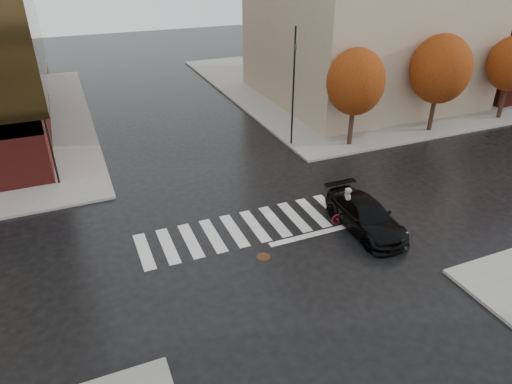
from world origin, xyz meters
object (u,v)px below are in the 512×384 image
traffic_light_nw (43,113)px  traffic_light_ne (294,79)px  sedan (365,215)px  fire_hydrant (38,172)px  cyclist (348,211)px

traffic_light_nw → traffic_light_ne: 15.10m
sedan → fire_hydrant: size_ratio=6.74×
cyclist → traffic_light_ne: traffic_light_ne is taller
traffic_light_nw → fire_hydrant: traffic_light_nw is taller
fire_hydrant → traffic_light_ne: bearing=-3.5°
traffic_light_ne → traffic_light_nw: bearing=-24.8°
traffic_light_ne → fire_hydrant: size_ratio=10.14×
cyclist → traffic_light_nw: 16.95m
sedan → traffic_light_nw: size_ratio=0.70×
sedan → fire_hydrant: 18.88m
sedan → fire_hydrant: sedan is taller
sedan → traffic_light_ne: bearing=82.7°
cyclist → traffic_light_ne: (1.92, 10.00, 3.94)m
fire_hydrant → cyclist: bearing=-37.7°
traffic_light_nw → traffic_light_ne: (15.10, 0.00, 0.28)m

